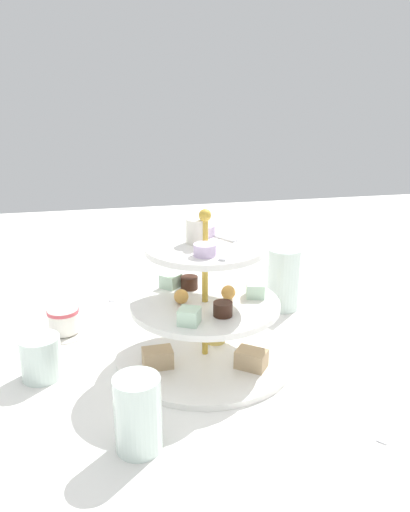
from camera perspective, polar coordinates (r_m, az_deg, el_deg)
ground_plane at (r=0.87m, az=0.00°, el=-11.65°), size 2.40×2.40×0.00m
tiered_serving_stand at (r=0.83m, az=-0.01°, el=-6.83°), size 0.30×0.30×0.26m
water_glass_tall_right at (r=1.04m, az=8.99°, el=-2.62°), size 0.07×0.07×0.13m
water_glass_short_left at (r=0.84m, az=-18.31°, el=-10.93°), size 0.06×0.06×0.07m
teacup_with_saucer at (r=0.97m, az=-15.89°, el=-7.30°), size 0.09×0.09×0.05m
butter_knife_left at (r=0.79m, az=21.49°, el=-16.12°), size 0.12×0.14×0.00m
butter_knife_right at (r=1.13m, az=-6.87°, el=-4.24°), size 0.07×0.17×0.00m
water_glass_mid_back at (r=0.66m, az=-7.70°, el=-17.50°), size 0.06×0.06×0.10m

